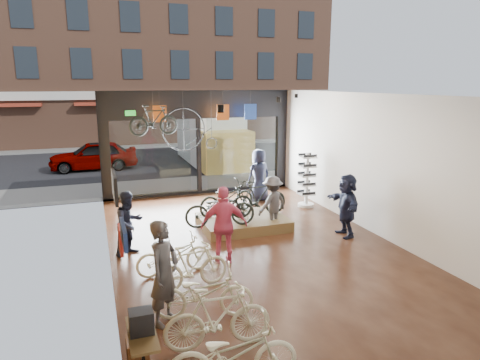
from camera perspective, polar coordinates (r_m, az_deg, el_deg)
name	(u,v)px	position (r m, az deg, el deg)	size (l,w,h in m)	color
ground_plane	(257,251)	(10.80, 2.30, -9.39)	(7.00, 12.00, 0.04)	black
ceiling	(259,94)	(10.00, 2.50, 11.43)	(7.00, 12.00, 0.04)	black
wall_left	(104,187)	(9.55, -17.67, -0.87)	(0.04, 12.00, 3.80)	#A6762D
wall_right	(381,166)	(11.95, 18.32, 1.75)	(0.04, 12.00, 3.80)	beige
wall_back	(459,285)	(5.38, 27.13, -12.40)	(7.00, 0.04, 3.80)	beige
storefront	(199,143)	(15.88, -5.55, 4.95)	(7.00, 0.26, 3.80)	black
exit_sign	(130,113)	(15.27, -14.42, 8.64)	(0.35, 0.06, 0.18)	#198C26
street_road	(162,156)	(24.91, -10.35, 3.22)	(30.00, 18.00, 0.02)	black
sidewalk_near	(192,184)	(17.37, -6.35, -0.56)	(30.00, 2.40, 0.12)	slate
sidewalk_far	(152,145)	(28.82, -11.60, 4.59)	(30.00, 2.00, 0.12)	slate
opposite_building	(143,38)	(31.16, -12.85, 17.94)	(26.00, 5.00, 14.00)	brown
street_car	(94,155)	(21.57, -18.94, 3.13)	(1.61, 4.01, 1.37)	gray
box_truck	(214,138)	(21.25, -3.43, 5.63)	(2.38, 7.13, 2.81)	silver
floor_bike_0	(233,355)	(6.24, -0.95, -22.25)	(0.63, 1.81, 0.95)	beige
floor_bike_1	(218,317)	(6.96, -2.98, -17.84)	(0.48, 1.71, 1.03)	beige
floor_bike_2	(203,293)	(7.77, -4.95, -14.80)	(0.62, 1.78, 0.93)	beige
floor_bike_3	(192,267)	(8.76, -6.47, -11.43)	(0.45, 1.58, 0.95)	beige
floor_bike_4	(174,255)	(9.48, -8.81, -9.83)	(0.57, 1.65, 0.87)	beige
display_platform	(243,222)	(12.34, 0.39, -5.65)	(2.40, 1.80, 0.30)	#49381A
display_bike_left	(220,209)	(11.40, -2.68, -3.84)	(0.66, 1.88, 0.99)	black
display_bike_mid	(259,198)	(12.28, 2.53, -2.43)	(0.50, 1.77, 1.06)	black
display_bike_right	(227,198)	(12.49, -1.78, -2.37)	(0.65, 1.86, 0.98)	black
customer_0	(164,273)	(7.50, -10.07, -12.09)	(0.67, 0.44, 1.85)	#3F3F44
customer_1	(129,223)	(10.60, -14.57, -5.60)	(0.76, 0.59, 1.57)	#161C33
customer_2	(224,225)	(9.77, -2.13, -6.03)	(1.06, 0.44, 1.81)	#CC4C72
customer_3	(272,203)	(12.05, 4.35, -3.08)	(0.99, 0.57, 1.53)	#3F3F44
customer_4	(259,175)	(14.94, 2.55, 0.66)	(0.90, 0.58, 1.83)	#161C33
customer_5	(346,205)	(11.83, 13.99, -3.28)	(1.59, 0.51, 1.71)	#161C33
sunglasses_rack	(307,180)	(14.38, 8.87, -0.02)	(0.53, 0.44, 1.81)	white
wall_merch	(126,283)	(6.43, -15.01, -13.07)	(0.40, 2.40, 2.60)	navy
penny_farthing	(193,131)	(14.47, -6.34, 6.56)	(1.82, 0.06, 1.45)	black
hung_bike	(154,120)	(13.67, -11.44, 7.81)	(0.45, 1.58, 0.95)	black
jersey_left	(160,114)	(14.70, -10.64, 8.67)	(0.45, 0.03, 0.55)	#CC5919
jersey_mid	(223,112)	(15.18, -2.29, 9.00)	(0.45, 0.03, 0.55)	#CC5919
jersey_right	(250,112)	(15.51, 1.41, 9.09)	(0.45, 0.03, 0.55)	#1E3F99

